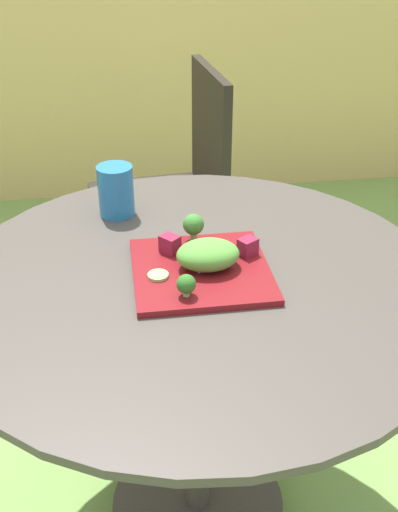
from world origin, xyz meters
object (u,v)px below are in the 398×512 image
(salad_plate, at_px, (201,269))
(drinking_glass, at_px, (116,193))
(fork, at_px, (220,260))
(patio_chair, at_px, (180,178))

(salad_plate, distance_m, drinking_glass, 0.33)
(drinking_glass, relative_size, fork, 0.83)
(salad_plate, bearing_deg, drinking_glass, 118.79)
(drinking_glass, height_order, fork, drinking_glass)
(salad_plate, xyz_separation_m, fork, (0.04, 0.01, 0.01))
(drinking_glass, bearing_deg, patio_chair, 71.24)
(salad_plate, distance_m, fork, 0.05)
(fork, bearing_deg, salad_plate, -161.64)
(patio_chair, bearing_deg, fork, -91.47)
(salad_plate, height_order, drinking_glass, drinking_glass)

